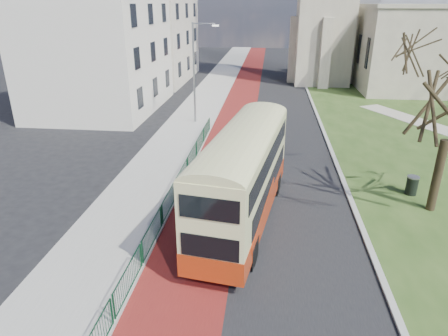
# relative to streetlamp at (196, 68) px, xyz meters

# --- Properties ---
(ground) EXTENTS (160.00, 160.00, 0.00)m
(ground) POSITION_rel_streetlamp_xyz_m (4.35, -18.00, -4.59)
(ground) COLOR black
(ground) RESTS_ON ground
(road_carriageway) EXTENTS (9.00, 120.00, 0.01)m
(road_carriageway) POSITION_rel_streetlamp_xyz_m (5.85, 2.00, -4.59)
(road_carriageway) COLOR black
(road_carriageway) RESTS_ON ground
(bus_lane) EXTENTS (3.40, 120.00, 0.01)m
(bus_lane) POSITION_rel_streetlamp_xyz_m (3.15, 2.00, -4.59)
(bus_lane) COLOR #591414
(bus_lane) RESTS_ON ground
(pavement_west) EXTENTS (4.00, 120.00, 0.12)m
(pavement_west) POSITION_rel_streetlamp_xyz_m (-0.65, 2.00, -4.53)
(pavement_west) COLOR gray
(pavement_west) RESTS_ON ground
(kerb_west) EXTENTS (0.25, 120.00, 0.13)m
(kerb_west) POSITION_rel_streetlamp_xyz_m (1.35, 2.00, -4.53)
(kerb_west) COLOR #999993
(kerb_west) RESTS_ON ground
(kerb_east) EXTENTS (0.25, 80.00, 0.13)m
(kerb_east) POSITION_rel_streetlamp_xyz_m (10.45, 4.00, -4.53)
(kerb_east) COLOR #999993
(kerb_east) RESTS_ON ground
(pedestrian_railing) EXTENTS (0.07, 24.00, 1.12)m
(pedestrian_railing) POSITION_rel_streetlamp_xyz_m (1.40, -14.00, -4.04)
(pedestrian_railing) COLOR #0E3E24
(pedestrian_railing) RESTS_ON ground
(street_block_near) EXTENTS (10.30, 14.30, 13.00)m
(street_block_near) POSITION_rel_streetlamp_xyz_m (-9.65, 4.00, 1.92)
(street_block_near) COLOR silver
(street_block_near) RESTS_ON ground
(street_block_far) EXTENTS (10.30, 16.30, 11.50)m
(street_block_far) POSITION_rel_streetlamp_xyz_m (-9.65, 20.00, 1.17)
(street_block_far) COLOR #BCB29F
(street_block_far) RESTS_ON ground
(streetlamp) EXTENTS (2.13, 0.18, 8.00)m
(streetlamp) POSITION_rel_streetlamp_xyz_m (0.00, 0.00, 0.00)
(streetlamp) COLOR gray
(streetlamp) RESTS_ON pavement_west
(bus) EXTENTS (3.96, 10.65, 4.35)m
(bus) POSITION_rel_streetlamp_xyz_m (5.03, -16.15, -2.11)
(bus) COLOR #9C2B0E
(bus) RESTS_ON ground
(litter_bin) EXTENTS (0.80, 0.80, 1.02)m
(litter_bin) POSITION_rel_streetlamp_xyz_m (13.76, -12.32, -4.04)
(litter_bin) COLOR black
(litter_bin) RESTS_ON grass_green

